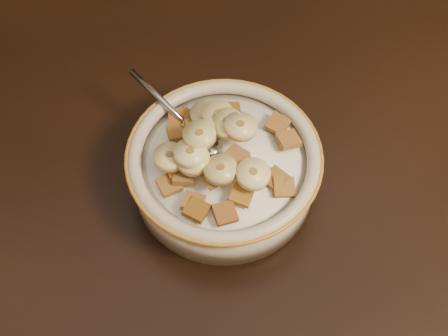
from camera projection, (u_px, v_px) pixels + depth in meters
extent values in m
cube|color=black|center=(251.00, 179.00, 0.66)|extent=(1.41, 0.91, 0.04)
cylinder|color=#B5B0AA|center=(224.00, 172.00, 0.62)|extent=(0.18, 0.18, 0.04)
cylinder|color=white|center=(224.00, 161.00, 0.60)|extent=(0.15, 0.15, 0.00)
ellipsoid|color=#9195AB|center=(203.00, 141.00, 0.61)|extent=(0.05, 0.05, 0.01)
cube|color=#905A1A|center=(206.00, 132.00, 0.60)|extent=(0.02, 0.02, 0.01)
cube|color=brown|center=(278.00, 124.00, 0.61)|extent=(0.03, 0.03, 0.01)
cube|color=#9C6622|center=(242.00, 194.00, 0.57)|extent=(0.03, 0.03, 0.01)
cube|color=brown|center=(199.00, 138.00, 0.59)|extent=(0.03, 0.03, 0.01)
cube|color=olive|center=(214.00, 177.00, 0.57)|extent=(0.02, 0.02, 0.01)
cube|color=#90581B|center=(179.00, 118.00, 0.62)|extent=(0.02, 0.02, 0.01)
cube|color=#976435|center=(184.00, 175.00, 0.58)|extent=(0.03, 0.03, 0.01)
cube|color=brown|center=(235.00, 156.00, 0.58)|extent=(0.03, 0.03, 0.01)
cube|color=#945C2A|center=(193.00, 202.00, 0.57)|extent=(0.03, 0.03, 0.01)
cube|color=brown|center=(169.00, 185.00, 0.58)|extent=(0.02, 0.02, 0.01)
cube|color=brown|center=(205.00, 135.00, 0.60)|extent=(0.03, 0.03, 0.01)
cube|color=brown|center=(230.00, 111.00, 0.62)|extent=(0.02, 0.02, 0.01)
cube|color=brown|center=(197.00, 210.00, 0.56)|extent=(0.03, 0.03, 0.01)
cube|color=brown|center=(225.00, 213.00, 0.56)|extent=(0.02, 0.02, 0.01)
cube|color=#8B5F22|center=(276.00, 179.00, 0.58)|extent=(0.03, 0.03, 0.01)
cube|color=#976134|center=(284.00, 187.00, 0.58)|extent=(0.02, 0.02, 0.01)
cube|color=brown|center=(178.00, 133.00, 0.61)|extent=(0.02, 0.02, 0.01)
cube|color=brown|center=(211.00, 131.00, 0.60)|extent=(0.02, 0.02, 0.01)
cube|color=#976033|center=(289.00, 140.00, 0.60)|extent=(0.02, 0.02, 0.01)
cube|color=brown|center=(210.00, 125.00, 0.61)|extent=(0.02, 0.02, 0.01)
cube|color=brown|center=(194.00, 122.00, 0.61)|extent=(0.03, 0.03, 0.01)
cube|color=olive|center=(179.00, 173.00, 0.58)|extent=(0.02, 0.02, 0.01)
cube|color=#955E2E|center=(196.00, 129.00, 0.61)|extent=(0.02, 0.02, 0.01)
cylinder|color=#C9C286|center=(193.00, 160.00, 0.57)|extent=(0.03, 0.03, 0.01)
cylinder|color=beige|center=(240.00, 127.00, 0.58)|extent=(0.04, 0.04, 0.01)
cylinder|color=#F8E6A0|center=(253.00, 174.00, 0.56)|extent=(0.04, 0.04, 0.01)
cylinder|color=tan|center=(221.00, 170.00, 0.56)|extent=(0.04, 0.04, 0.02)
cylinder|color=#CDC483|center=(170.00, 157.00, 0.58)|extent=(0.03, 0.03, 0.01)
cylinder|color=beige|center=(190.00, 154.00, 0.57)|extent=(0.04, 0.04, 0.02)
cylinder|color=beige|center=(206.00, 114.00, 0.61)|extent=(0.04, 0.04, 0.01)
cylinder|color=#F4D18A|center=(218.00, 116.00, 0.60)|extent=(0.04, 0.04, 0.01)
cylinder|color=#E7DA85|center=(199.00, 135.00, 0.57)|extent=(0.04, 0.04, 0.01)
cylinder|color=#D4CD87|center=(227.00, 124.00, 0.59)|extent=(0.04, 0.04, 0.01)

